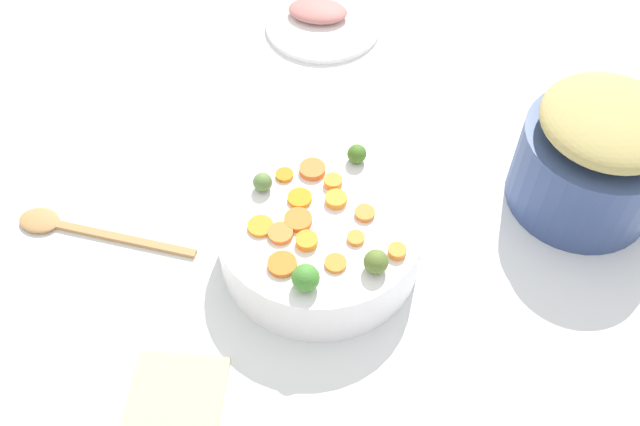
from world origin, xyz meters
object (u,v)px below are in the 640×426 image
(metal_pot, at_px, (589,168))
(ham_plate, at_px, (323,25))
(serving_bowl_carrots, at_px, (320,236))
(wooden_spoon, at_px, (71,227))

(metal_pot, bearing_deg, ham_plate, -109.21)
(serving_bowl_carrots, bearing_deg, wooden_spoon, -69.11)
(wooden_spoon, distance_m, ham_plate, 0.64)
(serving_bowl_carrots, distance_m, wooden_spoon, 0.39)
(serving_bowl_carrots, distance_m, metal_pot, 0.43)
(wooden_spoon, bearing_deg, ham_plate, 169.81)
(wooden_spoon, bearing_deg, serving_bowl_carrots, 110.89)
(metal_pot, xyz_separation_m, wooden_spoon, (0.43, -0.68, -0.07))
(serving_bowl_carrots, distance_m, ham_plate, 0.55)
(metal_pot, height_order, wooden_spoon, metal_pot)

